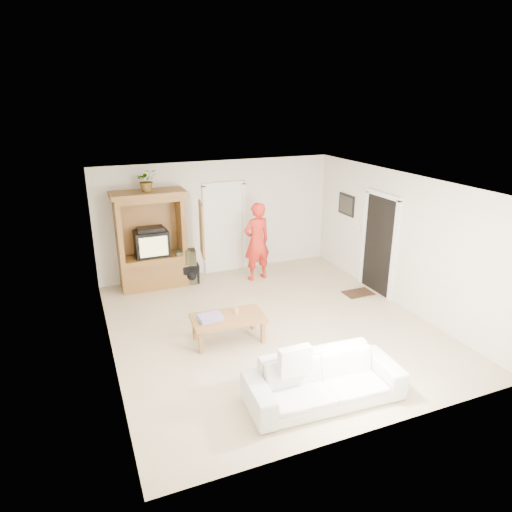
{
  "coord_description": "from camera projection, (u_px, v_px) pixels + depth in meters",
  "views": [
    {
      "loc": [
        -3.05,
        -6.75,
        3.94
      ],
      "look_at": [
        -0.04,
        0.6,
        1.15
      ],
      "focal_mm": 32.0,
      "sensor_mm": 36.0,
      "label": 1
    }
  ],
  "objects": [
    {
      "name": "wall_back",
      "position": [
        218.0,
        218.0,
        10.48
      ],
      "size": [
        5.5,
        0.0,
        5.5
      ],
      "primitive_type": "plane",
      "rotation": [
        1.57,
        0.0,
        0.0
      ],
      "color": "silver",
      "rests_on": "floor"
    },
    {
      "name": "sofa",
      "position": [
        324.0,
        380.0,
        6.17
      ],
      "size": [
        2.17,
        0.95,
        0.62
      ],
      "primitive_type": "imported",
      "rotation": [
        0.0,
        0.0,
        -0.06
      ],
      "color": "silver",
      "rests_on": "floor"
    },
    {
      "name": "backpack_black",
      "position": [
        191.0,
        274.0,
        10.06
      ],
      "size": [
        0.37,
        0.23,
        0.45
      ],
      "primitive_type": null,
      "rotation": [
        0.0,
        0.0,
        -0.03
      ],
      "color": "black",
      "rests_on": "floor"
    },
    {
      "name": "coffee_table",
      "position": [
        228.0,
        320.0,
        7.65
      ],
      "size": [
        1.25,
        0.73,
        0.45
      ],
      "rotation": [
        0.0,
        0.0,
        -0.06
      ],
      "color": "brown",
      "rests_on": "floor"
    },
    {
      "name": "doorway_right",
      "position": [
        379.0,
        245.0,
        9.45
      ],
      "size": [
        0.05,
        0.9,
        2.04
      ],
      "primitive_type": "cube",
      "color": "black",
      "rests_on": "floor"
    },
    {
      "name": "door_back",
      "position": [
        225.0,
        229.0,
        10.6
      ],
      "size": [
        0.85,
        0.05,
        2.04
      ],
      "primitive_type": "cube",
      "color": "white",
      "rests_on": "floor"
    },
    {
      "name": "backpack_olive",
      "position": [
        187.0,
        267.0,
        10.04
      ],
      "size": [
        0.45,
        0.36,
        0.78
      ],
      "primitive_type": null,
      "rotation": [
        0.0,
        0.0,
        -0.14
      ],
      "color": "#47442B",
      "rests_on": "floor"
    },
    {
      "name": "towel",
      "position": [
        210.0,
        318.0,
        7.51
      ],
      "size": [
        0.4,
        0.31,
        0.08
      ],
      "primitive_type": "cube",
      "rotation": [
        0.0,
        0.0,
        0.08
      ],
      "color": "#DF4AAB",
      "rests_on": "coffee_table"
    },
    {
      "name": "doormat",
      "position": [
        358.0,
        293.0,
        9.63
      ],
      "size": [
        0.6,
        0.4,
        0.02
      ],
      "primitive_type": "cube",
      "color": "#382316",
      "rests_on": "floor"
    },
    {
      "name": "wall_right",
      "position": [
        400.0,
        240.0,
        8.84
      ],
      "size": [
        0.0,
        6.0,
        6.0
      ],
      "primitive_type": "plane",
      "rotation": [
        1.57,
        0.0,
        -1.57
      ],
      "color": "silver",
      "rests_on": "floor"
    },
    {
      "name": "floor",
      "position": [
        270.0,
        325.0,
        8.29
      ],
      "size": [
        6.0,
        6.0,
        0.0
      ],
      "primitive_type": "plane",
      "color": "tan",
      "rests_on": "ground"
    },
    {
      "name": "wall_left",
      "position": [
        105.0,
        281.0,
        6.87
      ],
      "size": [
        0.0,
        6.0,
        6.0
      ],
      "primitive_type": "plane",
      "rotation": [
        1.57,
        0.0,
        1.57
      ],
      "color": "silver",
      "rests_on": "floor"
    },
    {
      "name": "plant",
      "position": [
        147.0,
        180.0,
        9.24
      ],
      "size": [
        0.41,
        0.36,
        0.45
      ],
      "primitive_type": "imported",
      "rotation": [
        0.0,
        0.0,
        0.0
      ],
      "color": "#4C7238",
      "rests_on": "armoire"
    },
    {
      "name": "man",
      "position": [
        257.0,
        242.0,
        10.13
      ],
      "size": [
        0.7,
        0.52,
        1.77
      ],
      "primitive_type": "imported",
      "rotation": [
        0.0,
        0.0,
        3.3
      ],
      "color": "red",
      "rests_on": "floor"
    },
    {
      "name": "wall_front",
      "position": [
        378.0,
        339.0,
        5.24
      ],
      "size": [
        5.5,
        0.0,
        5.5
      ],
      "primitive_type": "plane",
      "rotation": [
        -1.57,
        0.0,
        0.0
      ],
      "color": "silver",
      "rests_on": "floor"
    },
    {
      "name": "framed_picture",
      "position": [
        346.0,
        205.0,
        10.39
      ],
      "size": [
        0.03,
        0.6,
        0.48
      ],
      "primitive_type": "cube",
      "color": "black",
      "rests_on": "wall_right"
    },
    {
      "name": "candle",
      "position": [
        236.0,
        311.0,
        7.72
      ],
      "size": [
        0.08,
        0.08,
        0.1
      ],
      "primitive_type": "cylinder",
      "color": "tan",
      "rests_on": "coffee_table"
    },
    {
      "name": "ceiling",
      "position": [
        272.0,
        183.0,
        7.43
      ],
      "size": [
        6.0,
        6.0,
        0.0
      ],
      "primitive_type": "plane",
      "rotation": [
        3.14,
        0.0,
        0.0
      ],
      "color": "white",
      "rests_on": "floor"
    },
    {
      "name": "armoire",
      "position": [
        153.0,
        246.0,
        9.75
      ],
      "size": [
        1.82,
        1.14,
        2.1
      ],
      "color": "brown",
      "rests_on": "floor"
    }
  ]
}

